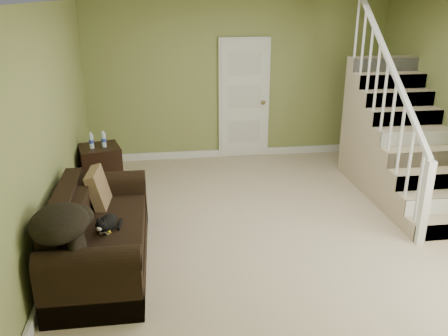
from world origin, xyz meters
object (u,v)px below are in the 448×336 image
object	(u,v)px
cat	(107,224)
banana	(104,229)
side_table	(101,168)
sofa	(97,238)

from	to	relation	value
cat	banana	bearing A→B (deg)	-140.04
side_table	cat	bearing A→B (deg)	-82.05
banana	sofa	bearing A→B (deg)	80.53
cat	banana	size ratio (longest dim) A/B	2.06
sofa	cat	distance (m)	0.27
side_table	cat	world-z (taller)	side_table
sofa	side_table	xyz separation A→B (m)	(-0.18, 2.07, 0.02)
sofa	side_table	world-z (taller)	side_table
sofa	banana	world-z (taller)	sofa
sofa	banana	size ratio (longest dim) A/B	9.28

